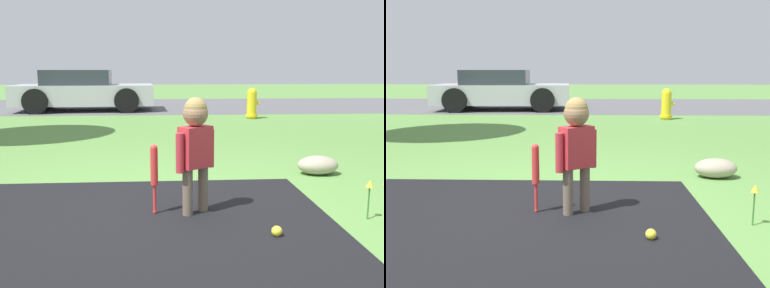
% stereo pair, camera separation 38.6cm
% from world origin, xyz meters
% --- Properties ---
extents(ground_plane, '(60.00, 60.00, 0.00)m').
position_xyz_m(ground_plane, '(0.00, 0.00, 0.00)').
color(ground_plane, '#5B8C42').
extents(street_strip, '(40.00, 6.00, 0.01)m').
position_xyz_m(street_strip, '(0.00, 10.67, 0.00)').
color(street_strip, '#59595B').
rests_on(street_strip, ground).
extents(child, '(0.33, 0.27, 0.96)m').
position_xyz_m(child, '(0.21, -0.04, 0.62)').
color(child, '#6B5B4C').
rests_on(child, ground).
extents(baseball_bat, '(0.06, 0.06, 0.58)m').
position_xyz_m(baseball_bat, '(-0.13, -0.03, 0.38)').
color(baseball_bat, red).
rests_on(baseball_bat, ground).
extents(sports_ball, '(0.08, 0.08, 0.08)m').
position_xyz_m(sports_ball, '(0.75, -0.58, 0.04)').
color(sports_ball, yellow).
rests_on(sports_ball, ground).
extents(fire_hydrant, '(0.33, 0.29, 0.73)m').
position_xyz_m(fire_hydrant, '(2.10, 6.73, 0.36)').
color(fire_hydrant, yellow).
rests_on(fire_hydrant, ground).
extents(parked_car, '(3.96, 2.15, 1.16)m').
position_xyz_m(parked_car, '(-2.31, 9.08, 0.56)').
color(parked_car, '#B7B7BC').
rests_on(parked_car, ground).
extents(edging_rock, '(0.46, 0.32, 0.21)m').
position_xyz_m(edging_rock, '(1.70, 1.19, 0.11)').
color(edging_rock, '#9E937F').
rests_on(edging_rock, ground).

